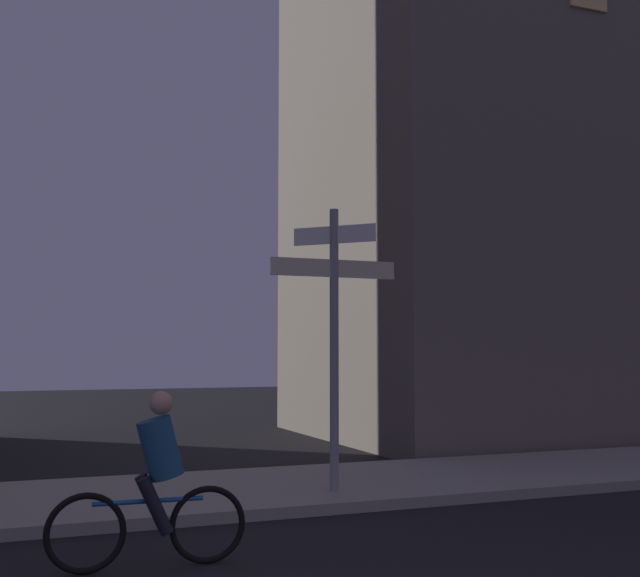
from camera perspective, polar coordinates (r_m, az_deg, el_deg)
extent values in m
cube|color=gray|center=(11.05, -7.89, -14.50)|extent=(40.00, 3.19, 0.14)
cylinder|color=gray|center=(10.58, 1.04, -4.34)|extent=(0.12, 0.12, 3.77)
cube|color=white|center=(10.70, 1.02, 3.91)|extent=(0.86, 0.86, 0.24)
cube|color=beige|center=(10.64, 1.03, 1.47)|extent=(1.80, 0.03, 0.24)
torus|color=black|center=(7.64, -16.64, -16.63)|extent=(0.72, 0.09, 0.72)
torus|color=black|center=(7.76, -8.15, -16.57)|extent=(0.72, 0.09, 0.72)
cylinder|color=#1959A5|center=(7.63, -12.33, -14.81)|extent=(1.00, 0.09, 0.04)
cylinder|color=navy|center=(7.57, -11.50, -11.27)|extent=(0.47, 0.34, 0.61)
sphere|color=tan|center=(7.54, -11.45, -8.13)|extent=(0.22, 0.22, 0.22)
cylinder|color=black|center=(7.55, -11.86, -15.16)|extent=(0.35, 0.14, 0.55)
cylinder|color=black|center=(7.73, -12.03, -14.91)|extent=(0.35, 0.14, 0.55)
cube|color=#6B6056|center=(20.56, 11.69, 15.38)|extent=(8.06, 7.60, 17.95)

